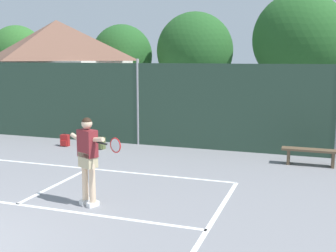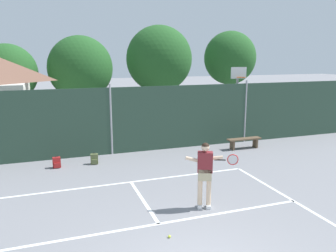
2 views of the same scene
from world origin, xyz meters
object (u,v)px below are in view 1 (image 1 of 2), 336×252
Objects in this scene: backpack_olive at (100,143)px; courtside_bench at (311,153)px; backpack_red at (65,141)px; tennis_player at (88,153)px.

courtside_bench reaches higher than backpack_olive.
courtside_bench is (8.07, -0.01, 0.17)m from backpack_red.
courtside_bench is at bearing 48.84° from tennis_player.
backpack_red is 1.00× the size of backpack_olive.
tennis_player is 5.54m from backpack_olive.
backpack_olive is 6.68m from courtside_bench.
backpack_olive is 0.29× the size of courtside_bench.
backpack_red is at bearing 127.27° from tennis_player.
tennis_player is at bearing -131.16° from courtside_bench.
backpack_olive is at bearing 115.70° from tennis_player.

